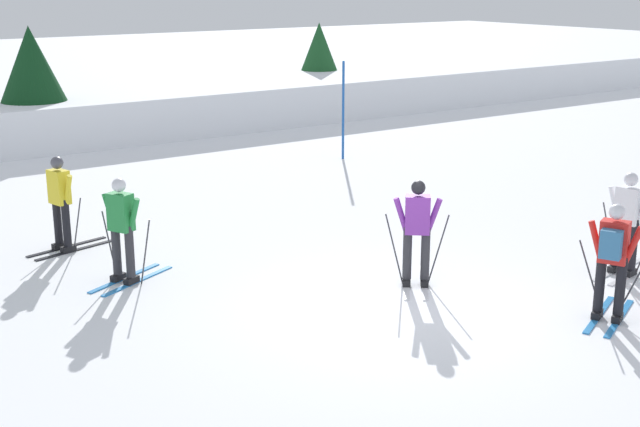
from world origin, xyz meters
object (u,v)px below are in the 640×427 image
at_px(conifer_far_left, 319,56).
at_px(conifer_far_right, 32,71).
at_px(skier_purple, 417,230).
at_px(skier_yellow, 61,201).
at_px(trail_marker_pole, 343,111).
at_px(skier_green, 122,227).
at_px(skier_red, 612,257).
at_px(skier_white, 627,221).

xyz_separation_m(conifer_far_left, conifer_far_right, (-11.39, -2.19, 0.31)).
bearing_deg(skier_purple, skier_yellow, 128.48).
bearing_deg(trail_marker_pole, skier_purple, -119.70).
bearing_deg(conifer_far_right, skier_yellow, -104.98).
xyz_separation_m(trail_marker_pole, conifer_far_right, (-6.09, 6.52, 0.83)).
height_order(skier_green, trail_marker_pole, trail_marker_pole).
relative_size(skier_red, trail_marker_pole, 0.66).
distance_m(skier_green, conifer_far_right, 12.59).
xyz_separation_m(skier_red, skier_yellow, (-5.20, 7.58, -0.04)).
height_order(skier_green, conifer_far_right, conifer_far_right).
distance_m(skier_purple, skier_yellow, 6.31).
bearing_deg(conifer_far_left, trail_marker_pole, -121.31).
distance_m(skier_white, skier_green, 8.07).
height_order(skier_white, skier_red, same).
bearing_deg(skier_white, trail_marker_pole, 80.28).
bearing_deg(skier_yellow, trail_marker_pole, 22.20).
relative_size(trail_marker_pole, conifer_far_right, 0.76).
bearing_deg(skier_yellow, conifer_far_left, 41.11).
distance_m(skier_red, skier_yellow, 9.19).
xyz_separation_m(skier_white, skier_purple, (-3.14, 1.52, 0.00)).
bearing_deg(skier_green, skier_white, -32.11).
distance_m(skier_red, trail_marker_pole, 11.73).
height_order(trail_marker_pole, conifer_far_right, conifer_far_right).
bearing_deg(skier_purple, skier_white, -25.88).
xyz_separation_m(skier_red, conifer_far_left, (8.89, 19.88, 0.86)).
distance_m(skier_purple, conifer_far_right, 15.15).
bearing_deg(trail_marker_pole, skier_green, -146.02).
height_order(skier_purple, skier_yellow, same).
height_order(skier_yellow, conifer_far_right, conifer_far_right).
xyz_separation_m(skier_white, trail_marker_pole, (1.72, 10.05, 0.38)).
height_order(skier_green, skier_yellow, same).
relative_size(skier_purple, conifer_far_right, 0.51).
xyz_separation_m(skier_green, skier_purple, (3.69, -2.76, 0.00)).
distance_m(skier_green, trail_marker_pole, 10.32).
distance_m(skier_green, skier_purple, 4.61).
bearing_deg(conifer_far_left, skier_red, -114.09).
bearing_deg(conifer_far_right, skier_red, -81.96).
distance_m(skier_purple, conifer_far_left, 20.03).
bearing_deg(skier_green, skier_yellow, 96.21).
bearing_deg(conifer_far_left, skier_green, -133.74).
height_order(skier_yellow, trail_marker_pole, trail_marker_pole).
xyz_separation_m(skier_green, conifer_far_left, (13.85, 14.48, 0.90)).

